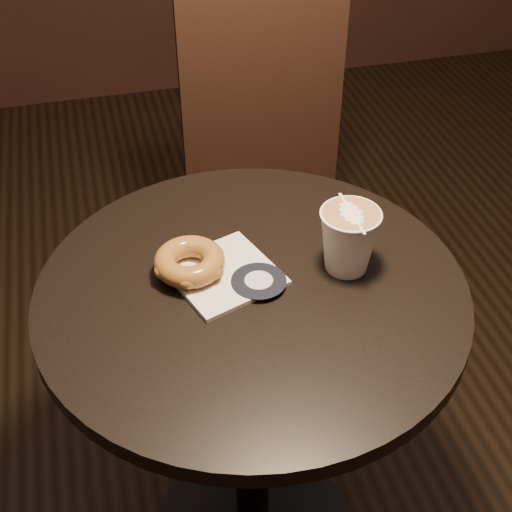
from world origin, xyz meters
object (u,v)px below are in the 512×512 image
chair (268,181)px  latte_cup (348,240)px  doughnut (189,262)px  cafe_table (252,369)px  pastry_bag (224,274)px

chair → latte_cup: (-0.03, -0.58, 0.26)m
doughnut → cafe_table: bearing=-30.3°
doughnut → latte_cup: (0.25, -0.05, 0.03)m
latte_cup → doughnut: bearing=169.8°
doughnut → pastry_bag: bearing=-19.2°
pastry_bag → latte_cup: 0.21m
pastry_bag → latte_cup: latte_cup is taller
chair → doughnut: size_ratio=8.40×
pastry_bag → doughnut: doughnut is taller
cafe_table → pastry_bag: (-0.04, 0.03, 0.20)m
cafe_table → doughnut: size_ratio=6.42×
pastry_bag → chair: bearing=48.3°
doughnut → latte_cup: bearing=-10.2°
doughnut → chair: bearing=62.2°
cafe_table → latte_cup: 0.30m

